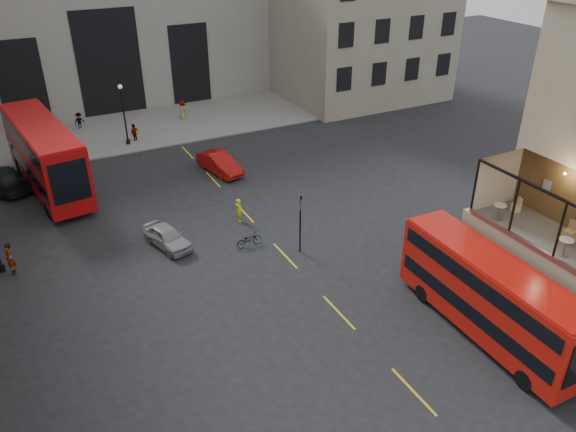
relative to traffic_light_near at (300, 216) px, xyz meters
name	(u,v)px	position (x,y,z in m)	size (l,w,h in m)	color
ground	(449,376)	(1.00, -12.00, -2.42)	(140.00, 140.00, 0.00)	black
host_frontage	(563,294)	(7.50, -12.00, -0.17)	(3.00, 11.00, 4.50)	tan
cafe_floor	(575,252)	(7.50, -12.00, 2.12)	(3.00, 10.00, 0.10)	slate
gateway	(92,8)	(-4.00, 35.99, 6.96)	(35.00, 10.60, 18.00)	gray
pavement_far	(118,130)	(-5.00, 26.00, -2.36)	(40.00, 12.00, 0.12)	slate
traffic_light_near	(300,216)	(0.00, 0.00, 0.00)	(0.16, 0.20, 3.80)	black
traffic_light_far	(16,163)	(-14.00, 16.00, 0.00)	(0.16, 0.20, 3.80)	black
street_lamp_b	(125,119)	(-5.00, 22.00, -0.03)	(0.36, 0.36, 5.33)	black
bus_near	(490,293)	(4.40, -10.45, -0.13)	(2.52, 10.27, 4.08)	#B7140C
bus_far	(45,153)	(-12.02, 16.03, 0.39)	(4.43, 12.81, 5.01)	#A90B0C
car_a	(167,237)	(-6.83, 4.29, -1.78)	(1.52, 3.77, 1.28)	gray
car_b	(220,163)	(-0.01, 13.01, -1.67)	(1.59, 4.55, 1.50)	#9F0D09
car_c	(3,178)	(-15.07, 17.58, -1.61)	(2.28, 5.61, 1.63)	black
bicycle	(249,240)	(-2.42, 2.05, -2.00)	(0.57, 1.63, 0.86)	gray
cyclist	(239,210)	(-1.70, 5.17, -1.63)	(0.58, 0.38, 1.59)	#DDEE19
pedestrian_b	(79,121)	(-7.99, 27.93, -1.62)	(1.05, 0.60, 1.62)	gray
pedestrian_c	(134,133)	(-4.26, 22.48, -1.60)	(0.96, 0.40, 1.65)	gray
pedestrian_d	(183,110)	(1.35, 26.21, -1.46)	(0.94, 0.61, 1.92)	gray
pedestrian_e	(10,259)	(-15.44, 5.43, -1.44)	(0.72, 0.47, 1.96)	gray
cafe_table_mid	(565,245)	(6.76, -11.93, 2.71)	(0.64, 0.64, 0.80)	white
cafe_table_far	(500,209)	(6.68, -8.18, 2.69)	(0.63, 0.63, 0.78)	silver
cafe_chair_c	(569,235)	(8.03, -11.18, 2.47)	(0.53, 0.53, 0.95)	tan
cafe_chair_d	(516,207)	(8.06, -8.01, 2.41)	(0.45, 0.45, 0.76)	#DBBF7E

